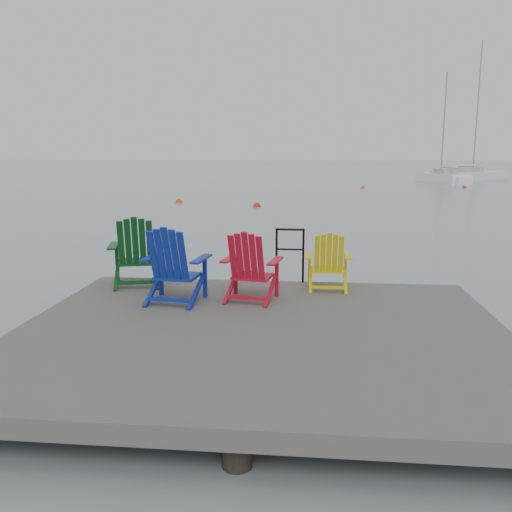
# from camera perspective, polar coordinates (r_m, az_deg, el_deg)

# --- Properties ---
(ground) EXTENTS (400.00, 400.00, 0.00)m
(ground) POSITION_cam_1_polar(r_m,az_deg,el_deg) (6.87, 0.53, -11.53)
(ground) COLOR slate
(ground) RESTS_ON ground
(dock) EXTENTS (6.00, 5.00, 1.40)m
(dock) POSITION_cam_1_polar(r_m,az_deg,el_deg) (6.75, 0.53, -8.80)
(dock) COLOR #302C2A
(dock) RESTS_ON ground
(handrail) EXTENTS (0.48, 0.04, 0.90)m
(handrail) POSITION_cam_1_polar(r_m,az_deg,el_deg) (8.93, 3.59, 0.65)
(handrail) COLOR black
(handrail) RESTS_ON dock
(chair_green) EXTENTS (1.03, 0.98, 1.12)m
(chair_green) POSITION_cam_1_polar(r_m,az_deg,el_deg) (8.88, -12.45, 0.49)
(chair_green) COLOR #0B3D15
(chair_green) RESTS_ON dock
(chair_blue) EXTENTS (0.94, 0.88, 1.10)m
(chair_blue) POSITION_cam_1_polar(r_m,az_deg,el_deg) (7.75, -8.66, -0.92)
(chair_blue) COLOR navy
(chair_blue) RESTS_ON dock
(chair_red) EXTENTS (0.90, 0.84, 1.02)m
(chair_red) POSITION_cam_1_polar(r_m,az_deg,el_deg) (7.77, -0.62, -1.07)
(chair_red) COLOR #B40D20
(chair_red) RESTS_ON dock
(chair_yellow) EXTENTS (0.73, 0.68, 0.92)m
(chair_yellow) POSITION_cam_1_polar(r_m,az_deg,el_deg) (8.48, 7.61, -0.52)
(chair_yellow) COLOR #D7C20B
(chair_yellow) RESTS_ON dock
(sailboat_near) EXTENTS (3.50, 7.25, 9.87)m
(sailboat_near) POSITION_cam_1_polar(r_m,az_deg,el_deg) (51.80, 19.04, 7.71)
(sailboat_near) COLOR white
(sailboat_near) RESTS_ON ground
(sailboat_mid) EXTENTS (9.02, 8.43, 13.37)m
(sailboat_mid) POSITION_cam_1_polar(r_m,az_deg,el_deg) (57.67, 21.54, 7.80)
(sailboat_mid) COLOR white
(sailboat_mid) RESTS_ON ground
(buoy_a) EXTENTS (0.39, 0.39, 0.39)m
(buoy_a) POSITION_cam_1_polar(r_m,az_deg,el_deg) (26.94, 0.10, 5.23)
(buoy_a) COLOR red
(buoy_a) RESTS_ON ground
(buoy_b) EXTENTS (0.37, 0.37, 0.37)m
(buoy_b) POSITION_cam_1_polar(r_m,az_deg,el_deg) (29.46, -8.12, 5.60)
(buoy_b) COLOR #EF370E
(buoy_b) RESTS_ON ground
(buoy_c) EXTENTS (0.37, 0.37, 0.37)m
(buoy_c) POSITION_cam_1_polar(r_m,az_deg,el_deg) (44.50, 21.07, 6.71)
(buoy_c) COLOR red
(buoy_c) RESTS_ON ground
(buoy_d) EXTENTS (0.35, 0.35, 0.35)m
(buoy_d) POSITION_cam_1_polar(r_m,az_deg,el_deg) (41.79, 11.17, 7.01)
(buoy_d) COLOR #E1490D
(buoy_d) RESTS_ON ground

